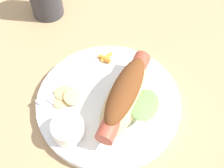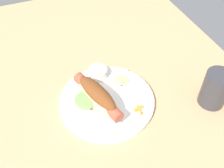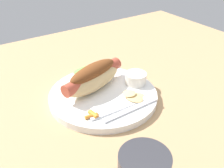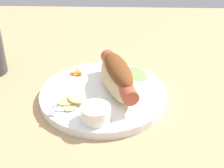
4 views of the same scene
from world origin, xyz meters
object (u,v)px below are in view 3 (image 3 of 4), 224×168
Objects in this scene: hot_dog at (93,77)px; plate at (103,95)px; fork at (130,110)px; sauce_ramekin at (136,78)px; knife at (120,108)px; carrot_garnish at (92,115)px; chips_pile at (134,96)px.

plate is at bearing -90.26° from hot_dog.
hot_dog is 12.44cm from fork.
sauce_ramekin is (-9.86, 3.73, -1.86)cm from hot_dog.
fork is (-1.95, 11.91, -3.01)cm from hot_dog.
plate is 7.27cm from knife.
fork is 0.99× the size of knife.
plate is 1.43× the size of hot_dog.
knife is at bearing 171.75° from carrot_garnish.
sauce_ramekin reaches higher than carrot_garnish.
hot_dog is 6.15× the size of carrot_garnish.
carrot_garnish is at bearing -138.19° from hot_dog.
plate is 1.77× the size of fork.
hot_dog is at bearing -73.70° from plate.
carrot_garnish is (11.01, 0.49, -0.16)cm from chips_pile.
fork is (-1.10, 8.99, 1.00)cm from plate.
hot_dog is at bearing 96.33° from knife.
sauce_ramekin is 16.49cm from carrot_garnish.
knife is (1.30, -1.78, -0.02)cm from fork.
hot_dog is 1.22× the size of knife.
chips_pile is at bearing 19.40° from knife.
knife reaches higher than plate.
chips_pile is at bearing 47.75° from sauce_ramekin.
carrot_garnish is (7.62, -2.70, 0.25)cm from fork.
plate is 7.46cm from chips_pile.
carrot_garnish is (5.67, 9.21, -2.76)cm from hot_dog.
carrot_garnish reaches higher than plate.
chips_pile is (4.53, 4.98, -0.74)cm from sauce_ramekin.
fork reaches higher than plate.
fork is at bearing -51.38° from knife.
fork is at bearing 43.34° from chips_pile.
chips_pile reaches higher than knife.
chips_pile reaches higher than fork.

